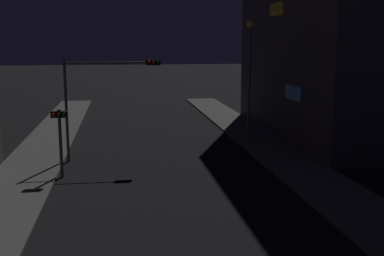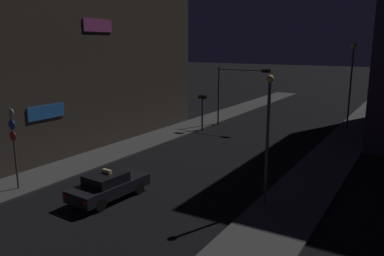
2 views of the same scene
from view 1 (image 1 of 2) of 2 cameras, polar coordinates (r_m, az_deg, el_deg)
name	(u,v)px [view 1 (image 1 of 2)]	position (r m, az deg, el deg)	size (l,w,h in m)	color
sidewalk_left	(28,171)	(26.54, -18.95, -4.84)	(3.30, 60.61, 0.13)	#4C4C4C
sidewalk_right	(289,161)	(27.72, 11.41, -3.86)	(3.30, 60.61, 0.13)	#4C4C4C
traffic_light_overhead	(102,87)	(27.32, -10.64, 4.81)	(5.36, 0.42, 5.81)	#47474C
traffic_light_left_kerb	(60,129)	(24.48, -15.43, -0.07)	(0.80, 0.42, 3.44)	#47474C
street_lamp_far_block	(250,60)	(32.42, 6.89, 8.02)	(0.51, 0.51, 7.99)	#47474C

